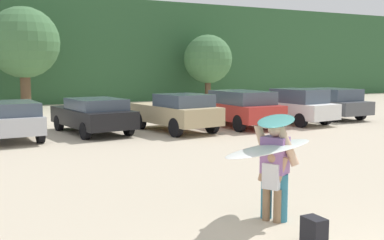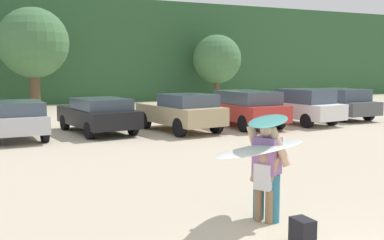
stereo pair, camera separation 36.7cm
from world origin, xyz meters
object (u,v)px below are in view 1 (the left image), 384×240
Objects in this scene: parked_car_red at (238,107)px; person_adult at (275,165)px; parked_car_black at (93,114)px; person_child at (272,183)px; parked_car_silver at (10,119)px; surfboard_white at (271,148)px; surfboard_teal at (277,120)px; parked_car_white at (290,106)px; backpack_dropped at (314,233)px; parked_car_tan at (177,112)px; parked_car_dark_gray at (327,103)px.

person_adult reaches higher than parked_car_red.
parked_car_black reaches higher than person_child.
surfboard_white is (2.99, -11.39, 0.52)m from parked_car_silver.
surfboard_teal is at bearing -164.35° from surfboard_white.
parked_car_red reaches higher than person_child.
parked_car_white is 10.92× the size of backpack_dropped.
parked_car_black is 10.11× the size of backpack_dropped.
surfboard_teal is (3.25, -11.18, 0.93)m from parked_car_silver.
parked_car_black is 2.49× the size of surfboard_teal.
parked_car_black is 2.70× the size of person_adult.
parked_car_silver is at bearing 74.79° from parked_car_tan.
parked_car_red is 2.54× the size of surfboard_teal.
parked_car_silver is 6.21m from parked_car_tan.
person_adult is at bearing 132.57° from parked_car_white.
parked_car_white is 2.92× the size of person_adult.
surfboard_white is (-3.18, -10.66, 0.47)m from parked_car_tan.
parked_car_white is 4.18× the size of person_child.
parked_car_silver is 0.96× the size of parked_car_red.
person_child is at bearing 148.81° from parked_car_red.
parked_car_red is 13.52m from backpack_dropped.
surfboard_white is at bearing 148.59° from parked_car_red.
person_child is at bearing 132.45° from parked_car_white.
person_child is 2.61× the size of backpack_dropped.
parked_car_white is (8.98, -0.81, 0.06)m from parked_car_black.
parked_car_white is 2.02× the size of surfboard_white.
parked_car_tan is 11.14m from surfboard_white.
surfboard_white reaches higher than person_child.
parked_car_tan is at bearing -129.93° from surfboard_white.
parked_car_tan is 2.40× the size of surfboard_teal.
parked_car_silver is at bearing -102.75° from person_adult.
backpack_dropped is at bearing 135.08° from parked_car_dark_gray.
parked_car_white is at bearing 103.84° from parked_car_dark_gray.
parked_car_tan is at bearing -134.47° from person_adult.
parked_car_red is at bearing -148.11° from person_child.
parked_car_tan is 5.86m from parked_car_white.
parked_car_white is at bearing -153.10° from surfboard_white.
person_child is (3.11, -11.27, -0.10)m from parked_car_silver.
parked_car_black is 12.77m from backpack_dropped.
parked_car_tan is at bearing 74.72° from backpack_dropped.
parked_car_tan is at bearing -151.27° from surfboard_teal.
parked_car_silver is at bearing -103.23° from person_child.
parked_car_tan is at bearing -134.82° from person_child.
person_adult is 1.48m from backpack_dropped.
parked_car_red is (6.15, -0.78, 0.10)m from parked_car_black.
person_child is (-3.06, -10.55, -0.14)m from parked_car_tan.
parked_car_red is (3.03, 0.22, 0.04)m from parked_car_tan.
parked_car_red is 3.94× the size of person_child.
surfboard_teal is at bearing -174.14° from person_child.
person_adult is at bearing -163.88° from surfboard_white.
backpack_dropped is at bearing -169.28° from parked_car_silver.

